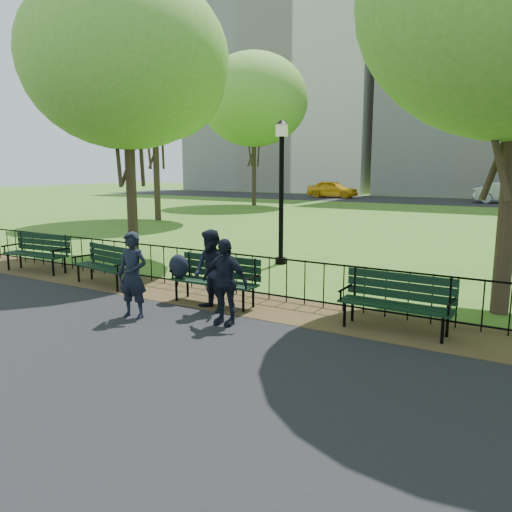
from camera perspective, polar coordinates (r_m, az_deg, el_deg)
The scene contains 19 objects.
ground at distance 8.99m, azimuth -8.23°, elevation -7.33°, with size 120.00×120.00×0.00m, color #40671B.
asphalt_path at distance 6.88m, azimuth -26.92°, elevation -13.91°, with size 60.00×9.20×0.01m, color black.
dirt_strip at distance 10.15m, azimuth -2.86°, elevation -5.13°, with size 60.00×1.60×0.01m, color #3A2E18.
far_street at distance 42.06m, azimuth 23.55°, elevation 5.65°, with size 70.00×9.00×0.01m, color black.
iron_fence at distance 10.44m, azimuth -1.36°, elevation -1.94°, with size 24.06×0.06×1.00m.
apartment_west at distance 62.00m, azimuth 4.47°, elevation 19.68°, with size 22.00×15.00×26.00m, color silver.
park_bench_main at distance 10.00m, azimuth -6.58°, elevation -1.66°, with size 1.92×0.60×1.03m.
park_bench_left_a at distance 11.90m, azimuth -16.69°, elevation -0.57°, with size 1.79×0.77×0.98m.
park_bench_left_b at distance 14.06m, azimuth -23.59°, elevation 0.79°, with size 1.91×0.74×1.06m.
park_bench_right_a at distance 8.53m, azimuth 15.86°, elevation -4.44°, with size 1.84×0.60×1.04m.
lamppost at distance 13.80m, azimuth 2.91°, elevation 7.91°, with size 0.35×0.35×3.95m.
tree_near_w at distance 15.49m, azimuth -14.67°, elevation 20.80°, with size 5.82×5.82×8.11m.
tree_mid_w at distance 26.29m, azimuth -11.66°, elevation 19.12°, with size 7.11×7.11×9.91m.
tree_far_w at distance 35.90m, azimuth -0.24°, elevation 17.41°, with size 7.47×7.47×10.41m.
person_left at distance 9.14m, azimuth -13.92°, elevation -2.13°, with size 0.57×0.37×1.55m, color black.
person_mid at distance 9.29m, azimuth -5.13°, elevation -1.71°, with size 0.75×0.39×1.54m, color black.
person_right at distance 8.52m, azimuth -3.60°, elevation -2.95°, with size 0.87×0.36×1.49m, color black.
taxi at distance 44.91m, azimuth 8.74°, elevation 7.57°, with size 1.78×4.43×1.51m, color yellow.
sedan_silver at distance 41.71m, azimuth 26.73°, elevation 6.46°, with size 1.65×4.73×1.56m, color #9B9EA2.
Camera 1 is at (5.46, -6.62, 2.68)m, focal length 35.00 mm.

